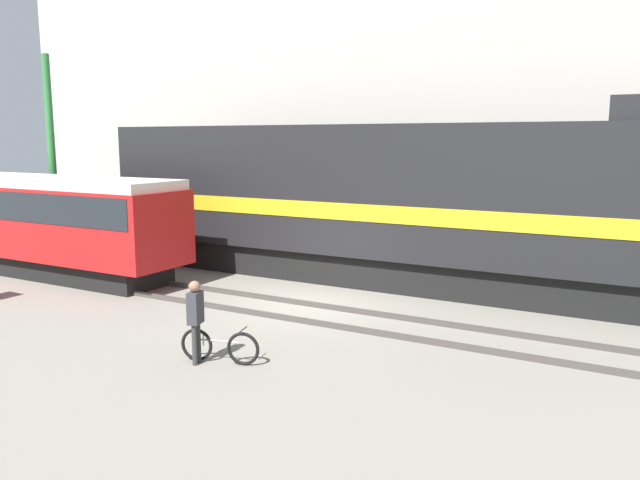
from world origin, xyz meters
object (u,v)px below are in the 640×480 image
bicycle (220,347)px  freight_locomotive (381,201)px  person (195,314)px  streetcar (44,219)px  utility_pole_left (52,158)px

bicycle → freight_locomotive: bearing=90.6°
person → bicycle: bearing=33.2°
freight_locomotive → bicycle: 8.53m
streetcar → bicycle: bearing=-20.6°
streetcar → utility_pole_left: (-2.18, 2.17, 1.91)m
streetcar → person: (9.99, -4.15, -0.82)m
freight_locomotive → streetcar: 11.19m
utility_pole_left → freight_locomotive: bearing=9.9°
freight_locomotive → person: 8.63m
freight_locomotive → utility_pole_left: bearing=-170.1°
person → utility_pole_left: (-12.17, 6.32, 2.74)m
bicycle → utility_pole_left: utility_pole_left is taller
freight_locomotive → person: freight_locomotive is taller
streetcar → utility_pole_left: size_ratio=1.43×
bicycle → person: person is taller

